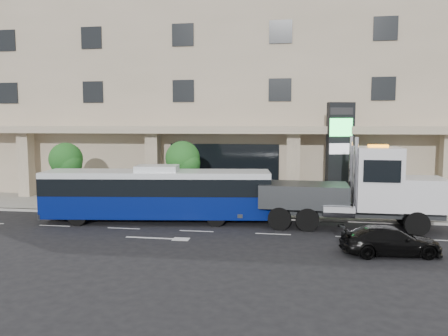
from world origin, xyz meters
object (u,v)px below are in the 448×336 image
(city_bus, at_px, (157,193))
(black_sedan, at_px, (390,241))
(tow_truck, at_px, (358,191))
(signage_pylon, at_px, (340,155))

(city_bus, relative_size, black_sedan, 3.10)
(tow_truck, height_order, black_sedan, tow_truck)
(black_sedan, bearing_deg, city_bus, 60.59)
(tow_truck, bearing_deg, black_sedan, -80.03)
(signage_pylon, bearing_deg, tow_truck, -100.25)
(tow_truck, relative_size, black_sedan, 2.58)
(tow_truck, bearing_deg, city_bus, -177.96)
(black_sedan, bearing_deg, signage_pylon, -1.14)
(city_bus, bearing_deg, black_sedan, -28.99)
(city_bus, distance_m, tow_truck, 11.11)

